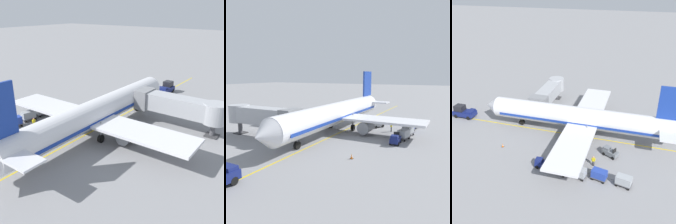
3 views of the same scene
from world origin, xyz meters
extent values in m
plane|color=gray|center=(0.00, 0.00, 0.00)|extent=(400.00, 400.00, 0.00)
cube|color=gold|center=(0.00, 0.00, 0.00)|extent=(0.24, 80.00, 0.01)
cylinder|color=silver|center=(0.90, -0.07, 3.29)|extent=(3.91, 32.02, 3.70)
cube|color=#193899|center=(0.90, -0.07, 2.82)|extent=(3.93, 29.46, 0.44)
cone|color=silver|center=(0.79, 17.13, 3.29)|extent=(3.64, 2.42, 3.63)
cube|color=black|center=(0.80, 15.33, 3.93)|extent=(2.78, 1.12, 0.60)
cube|color=silver|center=(0.91, -1.07, 2.64)|extent=(30.03, 5.40, 0.36)
cylinder|color=gray|center=(-4.60, -0.31, 1.39)|extent=(2.02, 3.21, 2.00)
cylinder|color=gray|center=(6.40, -0.24, 1.39)|extent=(2.02, 3.21, 2.00)
cube|color=silver|center=(1.00, -14.87, 3.84)|extent=(10.02, 2.67, 0.24)
cylinder|color=black|center=(0.83, 11.13, 0.55)|extent=(0.46, 1.10, 1.10)
cylinder|color=gray|center=(0.83, 11.13, 2.10)|extent=(0.24, 0.24, 2.00)
cylinder|color=black|center=(-1.39, -2.09, 0.55)|extent=(0.46, 1.10, 1.10)
cylinder|color=gray|center=(-1.39, -2.09, 2.10)|extent=(0.24, 0.24, 2.00)
cylinder|color=black|center=(3.21, -2.06, 0.55)|extent=(0.46, 1.10, 1.10)
cylinder|color=gray|center=(3.21, -2.06, 2.10)|extent=(0.24, 0.24, 2.00)
cube|color=#A8AAAF|center=(8.83, 8.74, 3.49)|extent=(11.87, 2.80, 2.60)
cube|color=gray|center=(3.69, 8.74, 3.49)|extent=(2.00, 3.50, 2.99)
cylinder|color=#A8AAAF|center=(14.77, 8.74, 3.49)|extent=(3.36, 3.36, 2.86)
cylinder|color=#4C4C51|center=(14.77, 8.74, 1.09)|extent=(0.70, 0.70, 2.19)
cube|color=#38383A|center=(14.77, 8.74, 0.08)|extent=(1.80, 1.80, 0.16)
cube|color=navy|center=(0.39, 23.60, 0.85)|extent=(2.21, 4.40, 0.90)
cube|color=black|center=(0.39, 24.59, 1.85)|extent=(1.65, 1.85, 1.10)
cube|color=navy|center=(0.39, 22.06, 1.48)|extent=(1.87, 1.10, 0.36)
cylinder|color=black|center=(1.33, 22.18, 0.40)|extent=(0.35, 0.80, 0.80)
cylinder|color=black|center=(-0.54, 22.17, 0.40)|extent=(0.35, 0.80, 0.80)
cylinder|color=black|center=(1.32, 25.04, 0.40)|extent=(0.35, 0.80, 0.80)
cylinder|color=black|center=(-0.55, 25.03, 0.40)|extent=(0.35, 0.80, 0.80)
cube|color=navy|center=(-10.22, 2.47, 0.63)|extent=(1.31, 2.55, 0.70)
cube|color=navy|center=(-10.25, 3.16, 1.20)|extent=(1.06, 1.09, 0.44)
cube|color=black|center=(-10.19, 1.79, 1.30)|extent=(0.85, 0.20, 0.64)
cylinder|color=black|center=(-10.23, 2.60, 1.28)|extent=(0.09, 0.27, 0.54)
cylinder|color=black|center=(-10.80, 3.32, 0.28)|extent=(0.22, 0.57, 0.56)
cylinder|color=black|center=(-9.72, 3.37, 0.28)|extent=(0.22, 0.57, 0.56)
cylinder|color=black|center=(-10.72, 1.57, 0.28)|extent=(0.22, 0.57, 0.56)
cylinder|color=black|center=(-9.65, 1.62, 0.28)|extent=(0.22, 0.57, 0.56)
cube|color=slate|center=(-4.42, -6.64, 0.63)|extent=(2.20, 2.77, 0.70)
cube|color=slate|center=(-4.11, -6.02, 1.20)|extent=(1.38, 1.40, 0.44)
cube|color=black|center=(-4.73, -7.25, 1.30)|extent=(0.82, 0.52, 0.64)
cylinder|color=black|center=(-4.36, -6.53, 1.28)|extent=(0.19, 0.27, 0.54)
cylinder|color=black|center=(-4.51, -5.61, 0.28)|extent=(0.43, 0.59, 0.56)
cylinder|color=black|center=(-3.54, -6.10, 0.28)|extent=(0.43, 0.59, 0.56)
cylinder|color=black|center=(-5.30, -7.17, 0.28)|extent=(0.43, 0.59, 0.56)
cylinder|color=black|center=(-4.33, -7.66, 0.28)|extent=(0.43, 0.59, 0.56)
cube|color=#4C4C51|center=(-10.79, -0.26, 0.42)|extent=(1.72, 2.42, 0.12)
cube|color=#999EA3|center=(-10.79, -0.26, 1.03)|extent=(1.63, 2.30, 1.10)
cylinder|color=#4C4C51|center=(-10.49, 1.16, 0.41)|extent=(0.21, 0.70, 0.07)
cylinder|color=black|center=(-11.16, 0.66, 0.18)|extent=(0.19, 0.38, 0.36)
cylinder|color=black|center=(-10.08, 0.43, 0.18)|extent=(0.19, 0.38, 0.36)
cylinder|color=black|center=(-11.50, -0.96, 0.18)|extent=(0.19, 0.38, 0.36)
cylinder|color=black|center=(-10.41, -1.18, 0.18)|extent=(0.19, 0.38, 0.36)
cube|color=#4C4C51|center=(-10.88, -3.07, 0.42)|extent=(1.72, 2.42, 0.12)
cube|color=#999EA3|center=(-10.88, -3.07, 1.03)|extent=(1.63, 2.30, 1.10)
cylinder|color=#4C4C51|center=(-10.58, -1.65, 0.41)|extent=(0.21, 0.70, 0.07)
cylinder|color=black|center=(-11.25, -2.15, 0.18)|extent=(0.19, 0.38, 0.36)
cylinder|color=black|center=(-10.17, -2.37, 0.18)|extent=(0.19, 0.38, 0.36)
cylinder|color=black|center=(-11.59, -3.76, 0.18)|extent=(0.19, 0.38, 0.36)
cylinder|color=black|center=(-10.50, -3.99, 0.18)|extent=(0.19, 0.38, 0.36)
cube|color=#4C4C51|center=(-10.52, -5.95, 0.42)|extent=(1.72, 2.42, 0.12)
cube|color=#233D9E|center=(-10.52, -5.95, 1.03)|extent=(1.63, 2.30, 1.10)
cylinder|color=#4C4C51|center=(-10.22, -4.53, 0.41)|extent=(0.21, 0.70, 0.07)
cylinder|color=black|center=(-10.89, -5.03, 0.18)|extent=(0.19, 0.38, 0.36)
cylinder|color=black|center=(-9.81, -5.25, 0.18)|extent=(0.19, 0.38, 0.36)
cylinder|color=black|center=(-11.23, -6.64, 0.18)|extent=(0.19, 0.38, 0.36)
cylinder|color=black|center=(-10.14, -6.87, 0.18)|extent=(0.19, 0.38, 0.36)
cylinder|color=#4C4C51|center=(-10.51, -7.94, 0.41)|extent=(0.21, 0.70, 0.07)
cylinder|color=black|center=(-10.10, -8.67, 0.18)|extent=(0.19, 0.38, 0.36)
cylinder|color=#232328|center=(-7.68, -4.44, 0.42)|extent=(0.15, 0.15, 0.85)
cylinder|color=#232328|center=(-7.67, -4.64, 0.42)|extent=(0.15, 0.15, 0.85)
cube|color=yellow|center=(-7.67, -4.54, 1.15)|extent=(0.26, 0.39, 0.60)
cylinder|color=yellow|center=(-7.69, -4.29, 1.10)|extent=(0.10, 0.23, 0.57)
cylinder|color=yellow|center=(-7.66, -4.79, 1.10)|extent=(0.10, 0.23, 0.57)
sphere|color=beige|center=(-7.67, -4.54, 1.58)|extent=(0.22, 0.22, 0.22)
cube|color=red|center=(-7.67, -4.54, 1.60)|extent=(0.10, 0.27, 0.10)
cube|color=black|center=(-7.17, 11.01, 0.02)|extent=(0.36, 0.36, 0.04)
cone|color=orange|center=(-7.17, 11.01, 0.32)|extent=(0.30, 0.30, 0.55)
cylinder|color=white|center=(-7.17, 11.01, 0.34)|extent=(0.21, 0.21, 0.06)
camera|label=1|loc=(23.77, -27.44, 17.19)|focal=43.21mm
camera|label=2|loc=(-18.31, 35.38, 9.93)|focal=37.61mm
camera|label=3|loc=(-40.53, -10.03, 25.70)|focal=43.53mm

